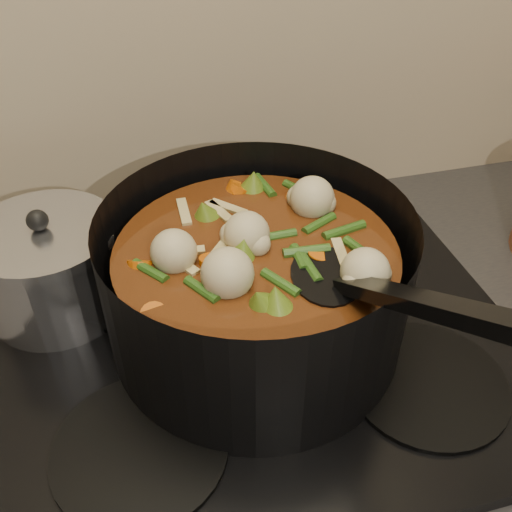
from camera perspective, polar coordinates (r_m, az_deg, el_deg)
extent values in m
cube|color=black|center=(0.75, 0.32, -9.78)|extent=(2.64, 0.64, 0.05)
cube|color=black|center=(0.72, 0.33, -7.94)|extent=(0.62, 0.54, 0.02)
cylinder|color=black|center=(0.62, -11.52, -18.27)|extent=(0.18, 0.18, 0.01)
cylinder|color=black|center=(0.68, 16.73, -12.03)|extent=(0.18, 0.18, 0.01)
cylinder|color=black|center=(0.79, -13.42, -2.62)|extent=(0.18, 0.18, 0.01)
cylinder|color=black|center=(0.84, 8.54, 1.03)|extent=(0.18, 0.18, 0.01)
cylinder|color=black|center=(0.65, 0.00, -2.46)|extent=(0.35, 0.35, 0.17)
cylinder|color=black|center=(0.71, 0.00, -7.35)|extent=(0.34, 0.34, 0.01)
cylinder|color=#56270E|center=(0.66, 0.00, -3.39)|extent=(0.31, 0.31, 0.12)
cylinder|color=#C25009|center=(0.63, 4.02, 1.05)|extent=(0.03, 0.04, 0.03)
cylinder|color=#C25009|center=(0.69, 1.65, 4.52)|extent=(0.05, 0.05, 0.03)
cylinder|color=#C25009|center=(0.69, -7.22, 4.51)|extent=(0.05, 0.05, 0.03)
cylinder|color=#C25009|center=(0.61, -5.71, -0.80)|extent=(0.04, 0.04, 0.03)
cylinder|color=#C25009|center=(0.55, -1.88, -6.01)|extent=(0.04, 0.04, 0.03)
cylinder|color=#C25009|center=(0.60, 3.40, -1.33)|extent=(0.05, 0.05, 0.03)
cylinder|color=#C25009|center=(0.65, 6.71, 2.07)|extent=(0.04, 0.05, 0.03)
cylinder|color=#C25009|center=(0.72, 1.11, 6.21)|extent=(0.04, 0.04, 0.03)
cylinder|color=#C25009|center=(0.66, -4.57, 2.41)|extent=(0.05, 0.05, 0.03)
sphere|color=tan|center=(0.63, 6.35, 2.52)|extent=(0.05, 0.05, 0.05)
sphere|color=tan|center=(0.67, -1.93, 5.07)|extent=(0.05, 0.05, 0.05)
sphere|color=tan|center=(0.60, -6.48, -0.02)|extent=(0.05, 0.05, 0.05)
sphere|color=tan|center=(0.56, 3.05, -2.54)|extent=(0.05, 0.05, 0.05)
sphere|color=tan|center=(0.64, 5.71, 3.32)|extent=(0.05, 0.05, 0.05)
cone|color=#5C741D|center=(0.56, -6.12, -3.85)|extent=(0.05, 0.05, 0.04)
cone|color=#5C741D|center=(0.56, 5.88, -3.98)|extent=(0.05, 0.05, 0.04)
cone|color=#5C741D|center=(0.65, 8.32, 2.71)|extent=(0.05, 0.05, 0.04)
cone|color=#5C741D|center=(0.70, -0.09, 6.03)|extent=(0.05, 0.05, 0.04)
cone|color=#5C741D|center=(0.65, -8.40, 2.60)|extent=(0.05, 0.05, 0.04)
cone|color=#5C741D|center=(0.56, -5.70, -4.07)|extent=(0.05, 0.05, 0.04)
cone|color=#5C741D|center=(0.56, 6.29, -3.75)|extent=(0.05, 0.05, 0.04)
cylinder|color=#315318|center=(0.66, 1.86, 3.46)|extent=(0.01, 0.05, 0.01)
cylinder|color=#315318|center=(0.71, -4.43, 6.13)|extent=(0.04, 0.04, 0.01)
cylinder|color=#315318|center=(0.64, -8.48, 1.93)|extent=(0.05, 0.02, 0.01)
cylinder|color=#315318|center=(0.59, -5.63, -1.98)|extent=(0.03, 0.05, 0.01)
cylinder|color=#315318|center=(0.58, 0.08, -2.32)|extent=(0.03, 0.05, 0.01)
cylinder|color=#315318|center=(0.57, 9.43, -3.61)|extent=(0.05, 0.02, 0.01)
cylinder|color=#315318|center=(0.64, 8.39, 2.09)|extent=(0.04, 0.04, 0.01)
cylinder|color=#315318|center=(0.67, 2.74, 4.40)|extent=(0.01, 0.05, 0.01)
cylinder|color=#315318|center=(0.66, -1.99, 3.42)|extent=(0.04, 0.04, 0.01)
cylinder|color=#315318|center=(0.65, -10.21, 2.33)|extent=(0.05, 0.02, 0.01)
cylinder|color=#315318|center=(0.58, -7.55, -2.74)|extent=(0.03, 0.05, 0.01)
cylinder|color=#315318|center=(0.56, -0.10, -3.78)|extent=(0.03, 0.05, 0.01)
cube|color=tan|center=(0.65, -7.14, 2.42)|extent=(0.05, 0.01, 0.00)
cube|color=tan|center=(0.57, -5.22, -3.37)|extent=(0.02, 0.05, 0.00)
cube|color=tan|center=(0.57, 5.01, -3.48)|extent=(0.05, 0.04, 0.00)
cube|color=tan|center=(0.65, 7.24, 2.28)|extent=(0.04, 0.04, 0.00)
cube|color=tan|center=(0.69, -0.08, 5.22)|extent=(0.03, 0.05, 0.00)
cube|color=tan|center=(0.64, -7.30, 2.18)|extent=(0.05, 0.02, 0.00)
cube|color=tan|center=(0.57, -4.85, -3.56)|extent=(0.01, 0.05, 0.00)
ellipsoid|color=black|center=(0.59, 6.99, -2.09)|extent=(0.09, 0.11, 0.01)
cube|color=black|center=(0.49, 15.87, -4.46)|extent=(0.07, 0.21, 0.13)
cylinder|color=silver|center=(0.75, -19.68, -1.54)|extent=(0.17, 0.17, 0.11)
cylinder|color=silver|center=(0.72, -20.68, 2.10)|extent=(0.18, 0.18, 0.01)
sphere|color=black|center=(0.71, -21.03, 3.34)|extent=(0.03, 0.03, 0.03)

